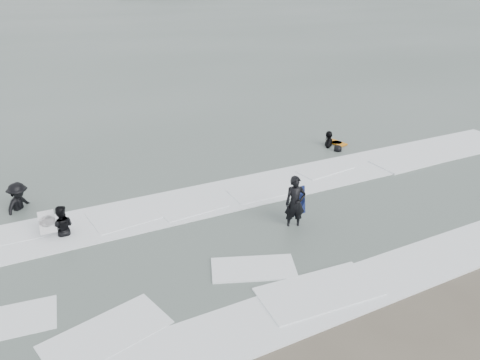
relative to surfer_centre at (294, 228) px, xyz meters
name	(u,v)px	position (x,y,z in m)	size (l,w,h in m)	color
ground	(321,284)	(-0.98, -2.94, 0.00)	(320.00, 320.00, 0.00)	brown
sea	(40,19)	(-0.98, 77.06, 0.06)	(320.00, 320.00, 0.00)	#47544C
surfer_centre	(294,228)	(0.00, 0.00, 0.00)	(0.68, 0.45, 1.87)	black
surfer_wading	(64,236)	(-6.94, 2.89, 0.00)	(0.78, 0.61, 1.61)	black
surfer_breaker	(21,211)	(-8.07, 5.36, 0.00)	(1.25, 0.72, 1.93)	black
surfer_right_near	(328,147)	(5.68, 5.84, 0.00)	(1.14, 0.47, 1.94)	black
surfer_right_far	(337,152)	(5.62, 5.02, 0.00)	(0.73, 0.47, 1.49)	black
surf_foam	(257,223)	(-0.98, 0.76, 0.04)	(30.03, 9.06, 0.09)	white
bodyboards	(244,182)	(-0.30, 3.05, 0.50)	(14.13, 6.28, 1.25)	#0E1643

